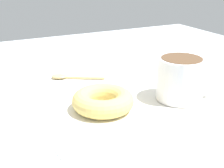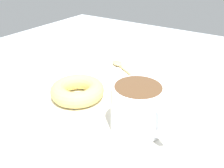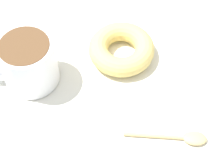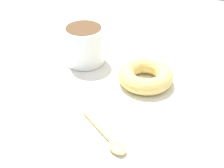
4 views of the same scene
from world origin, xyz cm
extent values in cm
cube|color=#B2BCC6|center=(0.00, 0.00, -1.00)|extent=(120.00, 120.00, 2.00)
cube|color=white|center=(2.71, -1.43, 0.15)|extent=(36.88, 36.88, 0.30)
cylinder|color=white|center=(-8.03, 6.97, 4.46)|extent=(9.08, 9.08, 8.32)
cylinder|color=brown|center=(-8.03, 6.97, 8.42)|extent=(7.88, 7.88, 0.60)
torus|color=white|center=(-12.70, 8.77, 4.46)|extent=(5.51, 2.84, 5.56)
torus|color=#E5C66B|center=(7.57, 4.61, 1.99)|extent=(11.45, 11.45, 3.38)
ellipsoid|color=#D8B772|center=(9.93, -14.99, 0.75)|extent=(4.32, 3.91, 0.90)
cylinder|color=#D8B772|center=(4.86, -11.96, 0.58)|extent=(8.74, 5.54, 0.56)
camera|label=1|loc=(29.35, 52.28, 25.69)|focal=50.00mm
camera|label=2|loc=(-24.24, 39.13, 28.10)|focal=40.00mm
camera|label=3|loc=(-12.55, -31.83, 51.95)|focal=60.00mm
camera|label=4|loc=(23.69, -46.81, 38.24)|focal=50.00mm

